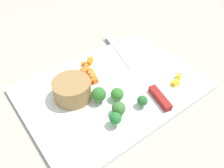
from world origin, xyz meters
name	(u,v)px	position (x,y,z in m)	size (l,w,h in m)	color
ground_plane	(112,90)	(0.00, 0.00, 0.00)	(4.00, 4.00, 0.00)	#9F9A8D
cutting_board	(112,89)	(0.00, 0.00, 0.01)	(0.44, 0.32, 0.01)	white
prep_bowl	(72,90)	(-0.10, 0.03, 0.04)	(0.09, 0.09, 0.05)	olive
chef_knife	(142,77)	(0.08, -0.02, 0.02)	(0.11, 0.36, 0.02)	silver
carrot_dice_0	(85,78)	(-0.04, 0.07, 0.02)	(0.01, 0.01, 0.01)	orange
carrot_dice_1	(87,66)	(-0.01, 0.11, 0.02)	(0.01, 0.01, 0.01)	orange
carrot_dice_2	(84,71)	(-0.03, 0.09, 0.02)	(0.02, 0.02, 0.02)	orange
carrot_dice_3	(91,73)	(-0.02, 0.07, 0.02)	(0.01, 0.02, 0.01)	orange
carrot_dice_4	(86,69)	(-0.02, 0.09, 0.02)	(0.01, 0.01, 0.01)	orange
carrot_dice_5	(84,64)	(-0.01, 0.12, 0.02)	(0.01, 0.01, 0.01)	orange
carrot_dice_6	(82,80)	(-0.05, 0.06, 0.02)	(0.01, 0.01, 0.01)	orange
carrot_dice_7	(91,71)	(-0.01, 0.08, 0.02)	(0.01, 0.01, 0.01)	orange
carrot_dice_8	(93,77)	(-0.02, 0.05, 0.02)	(0.01, 0.02, 0.02)	orange
carrot_dice_9	(90,63)	(0.01, 0.11, 0.02)	(0.01, 0.01, 0.01)	orange
carrot_dice_10	(90,82)	(-0.04, 0.04, 0.02)	(0.01, 0.01, 0.01)	orange
carrot_dice_11	(78,72)	(-0.04, 0.10, 0.02)	(0.01, 0.01, 0.01)	orange
carrot_dice_12	(95,80)	(-0.03, 0.04, 0.02)	(0.01, 0.01, 0.01)	orange
carrot_dice_13	(90,60)	(0.01, 0.12, 0.02)	(0.01, 0.01, 0.01)	orange
pepper_dice_0	(175,83)	(0.13, -0.09, 0.02)	(0.01, 0.02, 0.01)	yellow
pepper_dice_1	(179,76)	(0.16, -0.08, 0.02)	(0.01, 0.01, 0.01)	yellow
broccoli_floret_0	(99,95)	(-0.05, -0.02, 0.03)	(0.03, 0.03, 0.04)	#82B357
broccoli_floret_1	(119,109)	(-0.04, -0.08, 0.03)	(0.03, 0.03, 0.03)	#8EC369
broccoli_floret_2	(115,119)	(-0.07, -0.10, 0.03)	(0.03, 0.03, 0.04)	#87C35E
broccoli_floret_3	(142,101)	(0.02, -0.09, 0.03)	(0.02, 0.02, 0.03)	#8FB864
broccoli_floret_4	(117,94)	(-0.02, -0.04, 0.03)	(0.03, 0.03, 0.03)	#86C05B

